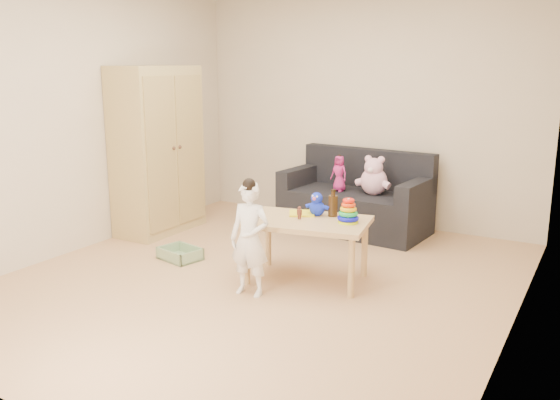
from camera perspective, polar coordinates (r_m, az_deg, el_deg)
The scene contains 13 objects.
room at distance 4.76m, azimuth -2.03°, elevation 7.12°, with size 4.50×4.50×4.50m.
wardrobe at distance 6.46m, azimuth -11.71°, elevation 4.69°, with size 0.49×0.98×1.76m, color tan.
sofa at distance 6.49m, azimuth 7.15°, elevation -1.06°, with size 1.55×0.78×0.44m, color black.
play_table at distance 4.98m, azimuth 2.59°, elevation -4.82°, with size 1.00×0.63×0.53m, color tan.
storage_bin at distance 5.62m, azimuth -9.59°, elevation -5.10°, with size 0.37×0.28×0.11m, color #86A577, non-canonical shape.
toddler at distance 4.62m, azimuth -2.93°, elevation -3.92°, with size 0.33×0.22×0.89m, color white.
pink_bear at distance 6.29m, azimuth 9.04°, elevation 2.09°, with size 0.30×0.26×0.35m, color #FFBBDD, non-canonical shape.
doll at distance 6.41m, azimuth 5.71°, elevation 2.52°, with size 0.19×0.13×0.38m, color #C02479.
ring_stacker at distance 4.81m, azimuth 6.58°, elevation -1.26°, with size 0.18×0.18×0.20m.
brown_bottle at distance 5.00m, azimuth 5.12°, elevation -0.47°, with size 0.08×0.08×0.23m.
blue_plush at distance 5.01m, azimuth 3.59°, elevation -0.35°, with size 0.17×0.13×0.21m, color #1930E5, non-canonical shape.
wooden_figure at distance 4.89m, azimuth 1.88°, elevation -1.23°, with size 0.04×0.04×0.11m, color #5E2A1D, non-canonical shape.
yellow_book at distance 5.07m, azimuth 2.10°, elevation -1.29°, with size 0.21×0.21×0.02m, color #FFF11A.
Camera 1 is at (2.48, -4.03, 1.80)m, focal length 38.00 mm.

